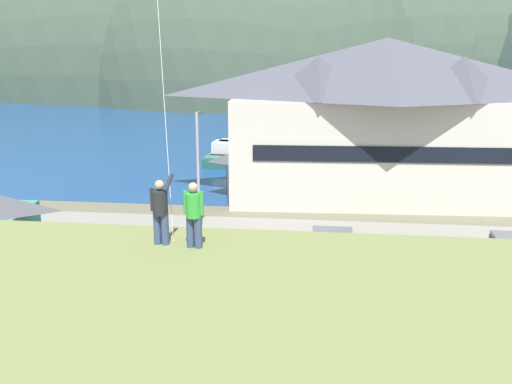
{
  "coord_description": "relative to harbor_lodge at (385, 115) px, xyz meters",
  "views": [
    {
      "loc": [
        3.3,
        -22.18,
        11.31
      ],
      "look_at": [
        -0.48,
        9.0,
        3.42
      ],
      "focal_mm": 40.66,
      "sensor_mm": 36.0,
      "label": 1
    }
  ],
  "objects": [
    {
      "name": "moored_boat_wharfside",
      "position": [
        -14.46,
        12.76,
        -5.65
      ],
      "size": [
        2.9,
        8.26,
        2.16
      ],
      "color": "#23564C",
      "rests_on": "ground"
    },
    {
      "name": "parking_lot_pad",
      "position": [
        -7.62,
        -16.91,
        -6.32
      ],
      "size": [
        40.0,
        20.0,
        0.1
      ],
      "primitive_type": "cube",
      "color": "gray",
      "rests_on": "ground"
    },
    {
      "name": "parked_car_front_row_end",
      "position": [
        -13.73,
        -16.22,
        -5.3
      ],
      "size": [
        4.24,
        2.13,
        1.82
      ],
      "color": "red",
      "rests_on": "parking_lot_pad"
    },
    {
      "name": "bay_water",
      "position": [
        -7.62,
        38.09,
        -6.35
      ],
      "size": [
        360.0,
        84.0,
        0.03
      ],
      "primitive_type": "cube",
      "color": "navy",
      "rests_on": "ground"
    },
    {
      "name": "parking_light_pole",
      "position": [
        -11.72,
        -11.35,
        -1.94
      ],
      "size": [
        0.24,
        0.78,
        7.56
      ],
      "color": "#ADADB2",
      "rests_on": "parking_lot_pad"
    },
    {
      "name": "parked_car_front_row_red",
      "position": [
        -15.95,
        -20.93,
        -5.3
      ],
      "size": [
        4.26,
        2.17,
        1.82
      ],
      "color": "red",
      "rests_on": "parking_lot_pad"
    },
    {
      "name": "ground_plane",
      "position": [
        -7.62,
        -21.91,
        -6.37
      ],
      "size": [
        600.0,
        600.0,
        0.0
      ],
      "primitive_type": "plane",
      "color": "#66604C"
    },
    {
      "name": "person_kite_flyer",
      "position": [
        -8.56,
        -29.9,
        0.81
      ],
      "size": [
        0.56,
        0.64,
        1.86
      ],
      "color": "#384770",
      "rests_on": "grassy_hill_foreground"
    },
    {
      "name": "parked_car_mid_row_center",
      "position": [
        0.41,
        -21.9,
        -5.3
      ],
      "size": [
        4.27,
        2.18,
        1.82
      ],
      "color": "slate",
      "rests_on": "parking_lot_pad"
    },
    {
      "name": "moored_boat_outer_mooring",
      "position": [
        -7.11,
        10.68,
        -5.65
      ],
      "size": [
        3.48,
        8.47,
        2.16
      ],
      "color": "#A8A399",
      "rests_on": "ground"
    },
    {
      "name": "parked_car_back_row_right",
      "position": [
        -3.73,
        -14.78,
        -5.3
      ],
      "size": [
        4.23,
        2.11,
        1.82
      ],
      "color": "slate",
      "rests_on": "parking_lot_pad"
    },
    {
      "name": "harbor_lodge",
      "position": [
        0.0,
        0.0,
        0.0
      ],
      "size": [
        24.21,
        11.6,
        11.96
      ],
      "color": "beige",
      "rests_on": "ground"
    },
    {
      "name": "far_hill_west_ridge",
      "position": [
        -28.42,
        94.67,
        -6.37
      ],
      "size": [
        135.03,
        63.77,
        84.73
      ],
      "primitive_type": "ellipsoid",
      "color": "#42513D",
      "rests_on": "ground"
    },
    {
      "name": "wharf_dock",
      "position": [
        -10.78,
        12.68,
        -6.02
      ],
      "size": [
        3.2,
        13.68,
        0.7
      ],
      "color": "#70604C",
      "rests_on": "ground"
    },
    {
      "name": "parked_car_mid_row_far",
      "position": [
        -8.78,
        -21.45,
        -5.3
      ],
      "size": [
        4.32,
        2.3,
        1.82
      ],
      "color": "red",
      "rests_on": "parking_lot_pad"
    },
    {
      "name": "far_hill_east_peak",
      "position": [
        -20.19,
        88.42,
        -6.37
      ],
      "size": [
        80.14,
        67.63,
        78.99
      ],
      "primitive_type": "ellipsoid",
      "color": "#42513D",
      "rests_on": "ground"
    },
    {
      "name": "storage_shed_waterside",
      "position": [
        -8.94,
        -0.56,
        -4.09
      ],
      "size": [
        7.12,
        6.18,
        4.38
      ],
      "color": "#474C56",
      "rests_on": "ground"
    },
    {
      "name": "person_companion",
      "position": [
        -7.64,
        -30.06,
        0.79
      ],
      "size": [
        0.55,
        0.4,
        1.74
      ],
      "color": "#384770",
      "rests_on": "grassy_hill_foreground"
    },
    {
      "name": "moored_boat_inner_slip",
      "position": [
        -14.18,
        13.58,
        -5.65
      ],
      "size": [
        2.76,
        6.77,
        2.16
      ],
      "color": "navy",
      "rests_on": "ground"
    }
  ]
}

